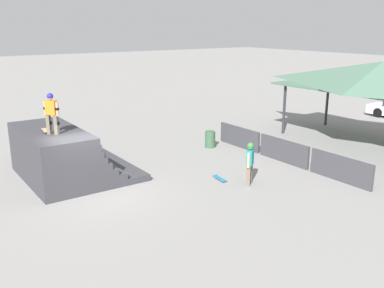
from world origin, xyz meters
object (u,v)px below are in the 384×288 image
object	(u,v)px
skater_on_deck	(51,111)
trash_bin	(210,139)
bystander_walking	(250,160)
skateboard_on_ground	(219,178)
skateboard_on_deck	(46,130)

from	to	relation	value
skater_on_deck	trash_bin	size ratio (longest dim) A/B	1.86
bystander_walking	skateboard_on_ground	xyz separation A→B (m)	(-1.11, -0.63, -0.96)
skater_on_deck	bystander_walking	size ratio (longest dim) A/B	0.92
trash_bin	skateboard_on_ground	bearing A→B (deg)	-32.92
skateboard_on_deck	skateboard_on_ground	bearing A→B (deg)	64.79
skateboard_on_deck	trash_bin	size ratio (longest dim) A/B	0.96
skateboard_on_deck	skater_on_deck	bearing A→B (deg)	20.82
skater_on_deck	skateboard_on_ground	distance (m)	7.11
skater_on_deck	bystander_walking	xyz separation A→B (m)	(4.25, 6.28, -1.99)
skateboard_on_deck	skateboard_on_ground	world-z (taller)	skateboard_on_deck
skateboard_on_ground	skater_on_deck	bearing A→B (deg)	68.36
skateboard_on_ground	trash_bin	bearing A→B (deg)	-25.52
trash_bin	skateboard_on_deck	bearing A→B (deg)	-87.41
bystander_walking	trash_bin	distance (m)	5.57
skateboard_on_ground	skateboard_on_deck	bearing A→B (deg)	64.96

